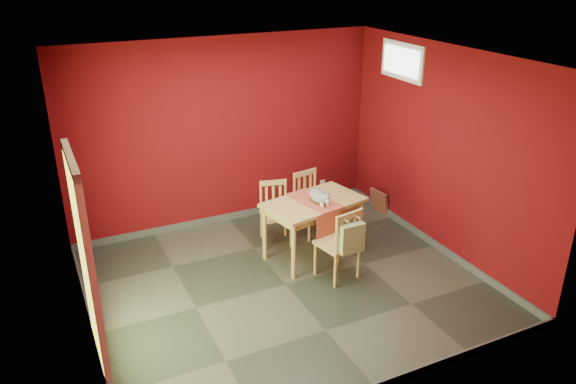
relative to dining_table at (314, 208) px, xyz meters
name	(u,v)px	position (x,y,z in m)	size (l,w,h in m)	color
ground	(285,284)	(-0.64, -0.50, -0.69)	(4.50, 4.50, 0.00)	#2D342D
room_shell	(285,281)	(-0.64, -0.50, -0.64)	(4.50, 4.50, 4.50)	#59090D
doorway	(85,259)	(-2.87, -0.90, 0.44)	(0.06, 1.01, 2.13)	#B7D838
window	(402,61)	(1.58, 0.50, 1.66)	(0.05, 0.90, 0.50)	white
outlet_plate	(322,184)	(0.96, 1.49, -0.39)	(0.08, 0.01, 0.12)	silver
dining_table	(314,208)	(0.00, 0.00, 0.00)	(1.38, 0.97, 0.78)	tan
table_runner	(319,209)	(0.00, -0.13, 0.04)	(0.52, 0.84, 0.39)	#A94531
chair_far_left	(275,212)	(-0.29, 0.57, -0.25)	(0.48, 0.48, 0.86)	tan
chair_far_right	(310,202)	(0.27, 0.61, -0.23)	(0.48, 0.48, 0.90)	tan
chair_near	(340,243)	(0.02, -0.64, -0.20)	(0.52, 0.52, 0.94)	tan
tote_bag	(352,238)	(0.05, -0.86, -0.04)	(0.30, 0.18, 0.43)	#7E9962
cat	(319,194)	(0.04, -0.05, 0.20)	(0.22, 0.42, 0.21)	slate
picture_frame	(379,201)	(1.55, 0.74, -0.51)	(0.16, 0.37, 0.36)	brown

